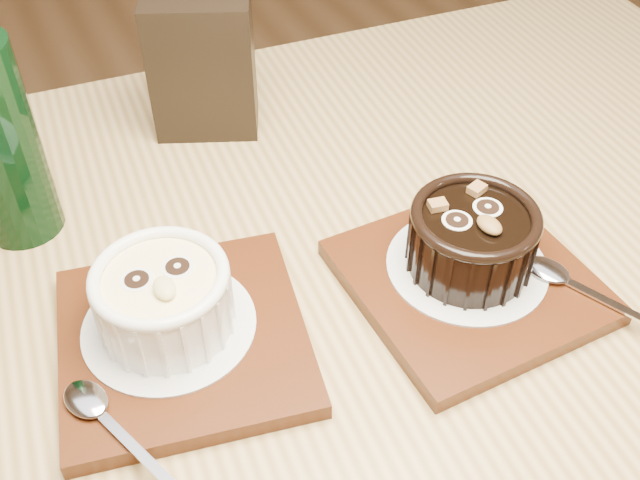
# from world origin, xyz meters

# --- Properties ---
(ground) EXTENTS (5.00, 5.00, 0.00)m
(ground) POSITION_xyz_m (0.00, 0.00, 0.00)
(ground) COLOR brown
(ground) RESTS_ON ground
(table) EXTENTS (1.26, 0.89, 0.75)m
(table) POSITION_xyz_m (-0.14, -0.24, 0.66)
(table) COLOR olive
(table) RESTS_ON ground
(tray_left) EXTENTS (0.21, 0.21, 0.01)m
(tray_left) POSITION_xyz_m (-0.22, -0.24, 0.76)
(tray_left) COLOR #4B200C
(tray_left) RESTS_ON table
(doily_left) EXTENTS (0.13, 0.13, 0.00)m
(doily_left) POSITION_xyz_m (-0.23, -0.22, 0.77)
(doily_left) COLOR silver
(doily_left) RESTS_ON tray_left
(ramekin_white) EXTENTS (0.10, 0.10, 0.06)m
(ramekin_white) POSITION_xyz_m (-0.23, -0.22, 0.80)
(ramekin_white) COLOR white
(ramekin_white) RESTS_ON doily_left
(spoon_left) EXTENTS (0.07, 0.13, 0.01)m
(spoon_left) POSITION_xyz_m (-0.28, -0.30, 0.77)
(spoon_left) COLOR silver
(spoon_left) RESTS_ON tray_left
(tray_right) EXTENTS (0.18, 0.18, 0.01)m
(tray_right) POSITION_xyz_m (0.01, -0.28, 0.76)
(tray_right) COLOR #4B200C
(tray_right) RESTS_ON table
(doily_right) EXTENTS (0.13, 0.13, 0.00)m
(doily_right) POSITION_xyz_m (0.01, -0.27, 0.77)
(doily_right) COLOR silver
(doily_right) RESTS_ON tray_right
(ramekin_dark) EXTENTS (0.10, 0.10, 0.06)m
(ramekin_dark) POSITION_xyz_m (0.01, -0.27, 0.80)
(ramekin_dark) COLOR black
(ramekin_dark) RESTS_ON doily_right
(spoon_right) EXTENTS (0.08, 0.13, 0.01)m
(spoon_right) POSITION_xyz_m (0.08, -0.34, 0.77)
(spoon_right) COLOR silver
(spoon_right) RESTS_ON tray_right
(condiment_stand) EXTENTS (0.12, 0.09, 0.14)m
(condiment_stand) POSITION_xyz_m (-0.10, 0.03, 0.82)
(condiment_stand) COLOR black
(condiment_stand) RESTS_ON table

